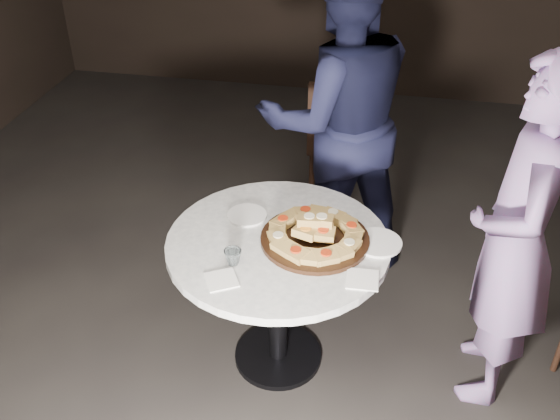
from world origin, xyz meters
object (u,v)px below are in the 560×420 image
at_px(diner_navy, 338,119).
at_px(diner_teal, 515,241).
at_px(water_glass, 233,257).
at_px(focaccia_pile, 315,231).
at_px(table, 278,264).
at_px(chair_far, 344,137).
at_px(serving_board, 315,239).

height_order(diner_navy, diner_teal, diner_navy).
bearing_deg(water_glass, focaccia_pile, 35.25).
bearing_deg(table, water_glass, -127.77).
bearing_deg(chair_far, focaccia_pile, 90.21).
xyz_separation_m(diner_navy, diner_teal, (0.86, -0.85, -0.09)).
relative_size(table, diner_teal, 0.75).
distance_m(focaccia_pile, water_glass, 0.39).
relative_size(chair_far, diner_teal, 0.57).
xyz_separation_m(focaccia_pile, diner_teal, (0.85, 0.05, 0.04)).
distance_m(table, water_glass, 0.31).
height_order(table, water_glass, water_glass).
height_order(focaccia_pile, diner_navy, diner_navy).
bearing_deg(focaccia_pile, chair_far, 90.39).
height_order(table, diner_navy, diner_navy).
bearing_deg(serving_board, table, -171.45).
height_order(serving_board, focaccia_pile, focaccia_pile).
relative_size(serving_board, focaccia_pile, 1.13).
bearing_deg(diner_teal, serving_board, -82.30).
bearing_deg(diner_navy, table, 58.33).
bearing_deg(chair_far, diner_teal, 121.95).
bearing_deg(water_glass, serving_board, 35.14).
height_order(focaccia_pile, chair_far, chair_far).
relative_size(table, chair_far, 1.31).
relative_size(water_glass, chair_far, 0.08).
distance_m(chair_far, diner_teal, 1.65).
relative_size(focaccia_pile, diner_navy, 0.23).
height_order(serving_board, diner_navy, diner_navy).
relative_size(serving_board, diner_teal, 0.29).
distance_m(focaccia_pile, diner_teal, 0.86).
bearing_deg(serving_board, focaccia_pile, 102.88).
distance_m(serving_board, focaccia_pile, 0.04).
bearing_deg(focaccia_pile, serving_board, -77.12).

